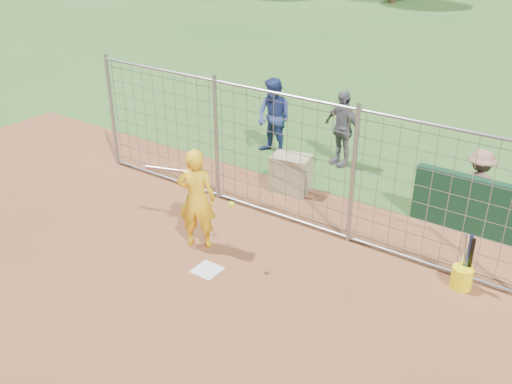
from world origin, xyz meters
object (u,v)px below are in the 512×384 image
Objects in this scene: bystander_b at (342,128)px; equipment_bin at (291,173)px; batter at (197,199)px; bystander_c at (478,187)px; bystander_a at (274,118)px; bucket_with_bats at (462,275)px.

equipment_bin is at bearing -79.02° from bystander_b.
bystander_b is (0.42, 4.66, -0.04)m from batter.
bystander_a is at bearing -17.22° from bystander_c.
equipment_bin is at bearing -36.24° from bystander_a.
batter is 1.25× the size of bystander_c.
batter is 2.85m from equipment_bin.
bystander_b is 5.09m from bucket_with_bats.
bystander_b is at bearing 139.76° from bucket_with_bats.
batter is 5.27m from bystander_c.
bystander_b is at bearing 71.90° from equipment_bin.
bystander_b is 3.52m from bystander_c.
equipment_bin is (1.38, -1.44, -0.54)m from bystander_a.
equipment_bin is at bearing 161.09° from bucket_with_bats.
bystander_c is 2.37m from bucket_with_bats.
batter is 1.91× the size of bucket_with_bats.
bystander_a is (-1.18, 4.24, 0.01)m from batter.
bystander_c is at bearing 2.07° from equipment_bin.
bystander_a is 1.94× the size of bucket_with_bats.
bystander_c reaches higher than equipment_bin.
bystander_a is at bearing -147.64° from bystander_b.
bystander_b is 1.83× the size of bucket_with_bats.
bystander_b is 1.94m from equipment_bin.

